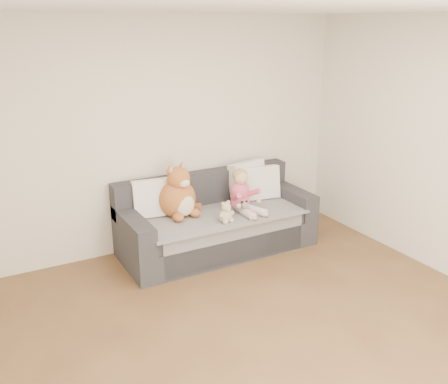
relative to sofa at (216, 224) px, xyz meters
name	(u,v)px	position (x,y,z in m)	size (l,w,h in m)	color
room_shell	(264,186)	(-0.45, -1.64, 0.99)	(5.00, 5.00, 5.00)	brown
sofa	(216,224)	(0.00, 0.00, 0.00)	(2.20, 0.94, 0.85)	#2B2C31
cushion_left	(153,198)	(-0.68, 0.20, 0.37)	(0.47, 0.26, 0.43)	white
cushion_right_back	(248,180)	(0.54, 0.20, 0.39)	(0.53, 0.33, 0.46)	white
cushion_right_front	(261,182)	(0.68, 0.11, 0.36)	(0.46, 0.26, 0.41)	white
toddler	(242,194)	(0.26, -0.15, 0.37)	(0.35, 0.50, 0.49)	#D34A64
plush_cat	(179,196)	(-0.43, 0.06, 0.39)	(0.51, 0.48, 0.63)	#A56224
teddy_bear	(226,214)	(-0.07, -0.36, 0.26)	(0.19, 0.15, 0.24)	tan
plush_cow	(242,207)	(0.21, -0.22, 0.23)	(0.14, 0.21, 0.17)	white
sippy_cup	(228,214)	(0.00, -0.29, 0.22)	(0.09, 0.07, 0.10)	#443695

